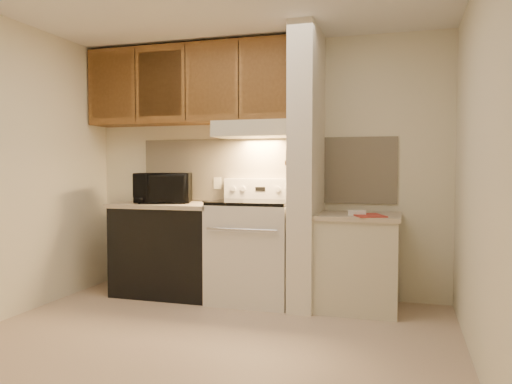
% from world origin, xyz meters
% --- Properties ---
extents(floor, '(3.60, 3.60, 0.00)m').
position_xyz_m(floor, '(0.00, 0.00, 0.00)').
color(floor, '#CBB19A').
rests_on(floor, ground).
extents(wall_back, '(3.60, 2.50, 0.02)m').
position_xyz_m(wall_back, '(0.00, 1.50, 1.25)').
color(wall_back, '#EBE4C8').
rests_on(wall_back, floor).
extents(wall_left, '(0.02, 3.00, 2.50)m').
position_xyz_m(wall_left, '(-1.80, 0.00, 1.25)').
color(wall_left, '#EBE4C8').
rests_on(wall_left, floor).
extents(wall_right, '(0.02, 3.00, 2.50)m').
position_xyz_m(wall_right, '(1.80, 0.00, 1.25)').
color(wall_right, '#EBE4C8').
rests_on(wall_right, floor).
extents(backsplash, '(2.60, 0.02, 0.63)m').
position_xyz_m(backsplash, '(0.00, 1.49, 1.24)').
color(backsplash, beige).
rests_on(backsplash, wall_back).
extents(range_body, '(0.76, 0.65, 0.92)m').
position_xyz_m(range_body, '(0.00, 1.16, 0.46)').
color(range_body, silver).
rests_on(range_body, floor).
extents(oven_window, '(0.50, 0.01, 0.30)m').
position_xyz_m(oven_window, '(0.00, 0.84, 0.50)').
color(oven_window, black).
rests_on(oven_window, range_body).
extents(oven_handle, '(0.65, 0.02, 0.02)m').
position_xyz_m(oven_handle, '(0.00, 0.80, 0.72)').
color(oven_handle, silver).
rests_on(oven_handle, range_body).
extents(cooktop, '(0.74, 0.64, 0.03)m').
position_xyz_m(cooktop, '(0.00, 1.16, 0.94)').
color(cooktop, black).
rests_on(cooktop, range_body).
extents(range_backguard, '(0.76, 0.08, 0.20)m').
position_xyz_m(range_backguard, '(0.00, 1.44, 1.05)').
color(range_backguard, silver).
rests_on(range_backguard, range_body).
extents(range_display, '(0.10, 0.01, 0.04)m').
position_xyz_m(range_display, '(0.00, 1.40, 1.05)').
color(range_display, black).
rests_on(range_display, range_backguard).
extents(range_knob_left_outer, '(0.05, 0.02, 0.05)m').
position_xyz_m(range_knob_left_outer, '(-0.28, 1.40, 1.05)').
color(range_knob_left_outer, silver).
rests_on(range_knob_left_outer, range_backguard).
extents(range_knob_left_inner, '(0.05, 0.02, 0.05)m').
position_xyz_m(range_knob_left_inner, '(-0.18, 1.40, 1.05)').
color(range_knob_left_inner, silver).
rests_on(range_knob_left_inner, range_backguard).
extents(range_knob_right_inner, '(0.05, 0.02, 0.05)m').
position_xyz_m(range_knob_right_inner, '(0.18, 1.40, 1.05)').
color(range_knob_right_inner, silver).
rests_on(range_knob_right_inner, range_backguard).
extents(range_knob_right_outer, '(0.05, 0.02, 0.05)m').
position_xyz_m(range_knob_right_outer, '(0.28, 1.40, 1.05)').
color(range_knob_right_outer, silver).
rests_on(range_knob_right_outer, range_backguard).
extents(dishwasher_front, '(1.00, 0.63, 0.87)m').
position_xyz_m(dishwasher_front, '(-0.88, 1.17, 0.43)').
color(dishwasher_front, black).
rests_on(dishwasher_front, floor).
extents(left_countertop, '(1.04, 0.67, 0.04)m').
position_xyz_m(left_countertop, '(-0.88, 1.17, 0.89)').
color(left_countertop, '#BDAD95').
rests_on(left_countertop, dishwasher_front).
extents(spoon_rest, '(0.25, 0.14, 0.02)m').
position_xyz_m(spoon_rest, '(-0.48, 1.36, 0.92)').
color(spoon_rest, black).
rests_on(spoon_rest, left_countertop).
extents(teal_jar, '(0.12, 0.12, 0.11)m').
position_xyz_m(teal_jar, '(-0.90, 1.39, 0.96)').
color(teal_jar, '#1C6464').
rests_on(teal_jar, left_countertop).
extents(outlet, '(0.08, 0.01, 0.12)m').
position_xyz_m(outlet, '(-0.48, 1.48, 1.10)').
color(outlet, beige).
rests_on(outlet, backsplash).
extents(microwave, '(0.62, 0.51, 0.30)m').
position_xyz_m(microwave, '(-0.93, 1.16, 1.06)').
color(microwave, black).
rests_on(microwave, left_countertop).
extents(partition_pillar, '(0.22, 0.70, 2.50)m').
position_xyz_m(partition_pillar, '(0.51, 1.15, 1.25)').
color(partition_pillar, white).
rests_on(partition_pillar, floor).
extents(pillar_trim, '(0.01, 0.70, 0.04)m').
position_xyz_m(pillar_trim, '(0.39, 1.15, 1.30)').
color(pillar_trim, brown).
rests_on(pillar_trim, partition_pillar).
extents(knife_strip, '(0.02, 0.42, 0.04)m').
position_xyz_m(knife_strip, '(0.39, 1.10, 1.32)').
color(knife_strip, black).
rests_on(knife_strip, partition_pillar).
extents(knife_blade_a, '(0.01, 0.03, 0.16)m').
position_xyz_m(knife_blade_a, '(0.38, 0.93, 1.22)').
color(knife_blade_a, silver).
rests_on(knife_blade_a, knife_strip).
extents(knife_handle_a, '(0.02, 0.02, 0.10)m').
position_xyz_m(knife_handle_a, '(0.38, 0.94, 1.37)').
color(knife_handle_a, black).
rests_on(knife_handle_a, knife_strip).
extents(knife_blade_b, '(0.01, 0.04, 0.18)m').
position_xyz_m(knife_blade_b, '(0.38, 1.01, 1.21)').
color(knife_blade_b, silver).
rests_on(knife_blade_b, knife_strip).
extents(knife_handle_b, '(0.02, 0.02, 0.10)m').
position_xyz_m(knife_handle_b, '(0.38, 1.03, 1.37)').
color(knife_handle_b, black).
rests_on(knife_handle_b, knife_strip).
extents(knife_blade_c, '(0.01, 0.04, 0.20)m').
position_xyz_m(knife_blade_c, '(0.38, 1.09, 1.20)').
color(knife_blade_c, silver).
rests_on(knife_blade_c, knife_strip).
extents(knife_handle_c, '(0.02, 0.02, 0.10)m').
position_xyz_m(knife_handle_c, '(0.38, 1.11, 1.37)').
color(knife_handle_c, black).
rests_on(knife_handle_c, knife_strip).
extents(knife_blade_d, '(0.01, 0.04, 0.16)m').
position_xyz_m(knife_blade_d, '(0.38, 1.19, 1.22)').
color(knife_blade_d, silver).
rests_on(knife_blade_d, knife_strip).
extents(knife_handle_d, '(0.02, 0.02, 0.10)m').
position_xyz_m(knife_handle_d, '(0.38, 1.19, 1.37)').
color(knife_handle_d, black).
rests_on(knife_handle_d, knife_strip).
extents(knife_blade_e, '(0.01, 0.04, 0.18)m').
position_xyz_m(knife_blade_e, '(0.38, 1.27, 1.21)').
color(knife_blade_e, silver).
rests_on(knife_blade_e, knife_strip).
extents(knife_handle_e, '(0.02, 0.02, 0.10)m').
position_xyz_m(knife_handle_e, '(0.38, 1.25, 1.37)').
color(knife_handle_e, black).
rests_on(knife_handle_e, knife_strip).
extents(oven_mitt, '(0.03, 0.10, 0.24)m').
position_xyz_m(oven_mitt, '(0.38, 1.32, 1.15)').
color(oven_mitt, slate).
rests_on(oven_mitt, partition_pillar).
extents(right_cab_base, '(0.70, 0.60, 0.81)m').
position_xyz_m(right_cab_base, '(0.97, 1.15, 0.40)').
color(right_cab_base, beige).
rests_on(right_cab_base, floor).
extents(right_countertop, '(0.74, 0.64, 0.04)m').
position_xyz_m(right_countertop, '(0.97, 1.15, 0.83)').
color(right_countertop, '#BDAD95').
rests_on(right_countertop, right_cab_base).
extents(red_folder, '(0.34, 0.38, 0.01)m').
position_xyz_m(red_folder, '(1.07, 1.00, 0.86)').
color(red_folder, '#AF352C').
rests_on(red_folder, right_countertop).
extents(white_box, '(0.16, 0.12, 0.04)m').
position_xyz_m(white_box, '(0.97, 1.05, 0.87)').
color(white_box, white).
rests_on(white_box, right_countertop).
extents(range_hood, '(0.78, 0.44, 0.15)m').
position_xyz_m(range_hood, '(0.00, 1.28, 1.62)').
color(range_hood, beige).
rests_on(range_hood, upper_cabinets).
extents(hood_lip, '(0.78, 0.04, 0.06)m').
position_xyz_m(hood_lip, '(0.00, 1.07, 1.58)').
color(hood_lip, beige).
rests_on(hood_lip, range_hood).
extents(upper_cabinets, '(2.18, 0.33, 0.77)m').
position_xyz_m(upper_cabinets, '(-0.69, 1.32, 2.08)').
color(upper_cabinets, brown).
rests_on(upper_cabinets, wall_back).
extents(cab_door_a, '(0.46, 0.01, 0.63)m').
position_xyz_m(cab_door_a, '(-1.51, 1.17, 2.08)').
color(cab_door_a, brown).
rests_on(cab_door_a, upper_cabinets).
extents(cab_gap_a, '(0.01, 0.01, 0.73)m').
position_xyz_m(cab_gap_a, '(-1.23, 1.16, 2.08)').
color(cab_gap_a, black).
rests_on(cab_gap_a, upper_cabinets).
extents(cab_door_b, '(0.46, 0.01, 0.63)m').
position_xyz_m(cab_door_b, '(-0.96, 1.17, 2.08)').
color(cab_door_b, brown).
rests_on(cab_door_b, upper_cabinets).
extents(cab_gap_b, '(0.01, 0.01, 0.73)m').
position_xyz_m(cab_gap_b, '(-0.69, 1.16, 2.08)').
color(cab_gap_b, black).
rests_on(cab_gap_b, upper_cabinets).
extents(cab_door_c, '(0.46, 0.01, 0.63)m').
position_xyz_m(cab_door_c, '(-0.42, 1.17, 2.08)').
color(cab_door_c, brown).
rests_on(cab_door_c, upper_cabinets).
extents(cab_gap_c, '(0.01, 0.01, 0.73)m').
position_xyz_m(cab_gap_c, '(-0.14, 1.16, 2.08)').
color(cab_gap_c, black).
rests_on(cab_gap_c, upper_cabinets).
extents(cab_door_d, '(0.46, 0.01, 0.63)m').
position_xyz_m(cab_door_d, '(0.13, 1.17, 2.08)').
color(cab_door_d, brown).
rests_on(cab_door_d, upper_cabinets).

